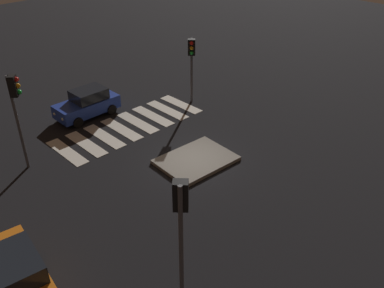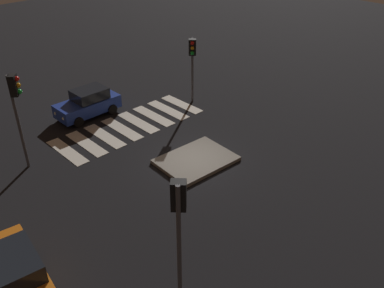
# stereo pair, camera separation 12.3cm
# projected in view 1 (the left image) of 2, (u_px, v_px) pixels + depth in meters

# --- Properties ---
(ground_plane) EXTENTS (80.00, 80.00, 0.00)m
(ground_plane) POSITION_uv_depth(u_px,v_px,m) (192.00, 161.00, 20.84)
(ground_plane) COLOR black
(traffic_island) EXTENTS (3.78, 2.94, 0.18)m
(traffic_island) POSITION_uv_depth(u_px,v_px,m) (196.00, 160.00, 20.76)
(traffic_island) COLOR gray
(traffic_island) RESTS_ON ground
(car_blue) EXTENTS (3.81, 1.82, 1.65)m
(car_blue) POSITION_uv_depth(u_px,v_px,m) (87.00, 103.00, 24.64)
(car_blue) COLOR #1E389E
(car_blue) RESTS_ON ground
(car_orange) EXTENTS (2.30, 4.18, 1.75)m
(car_orange) POSITION_uv_depth(u_px,v_px,m) (15.00, 275.00, 13.56)
(car_orange) COLOR orange
(car_orange) RESTS_ON ground
(traffic_light_east) EXTENTS (0.53, 0.54, 4.73)m
(traffic_light_east) POSITION_uv_depth(u_px,v_px,m) (16.00, 100.00, 18.57)
(traffic_light_east) COLOR #47474C
(traffic_light_east) RESTS_ON ground
(traffic_light_south) EXTENTS (0.54, 0.54, 4.10)m
(traffic_light_south) POSITION_uv_depth(u_px,v_px,m) (192.00, 55.00, 25.04)
(traffic_light_south) COLOR #47474C
(traffic_light_south) RESTS_ON ground
(traffic_light_north) EXTENTS (0.53, 0.54, 4.76)m
(traffic_light_north) POSITION_uv_depth(u_px,v_px,m) (181.00, 215.00, 11.94)
(traffic_light_north) COLOR #47474C
(traffic_light_north) RESTS_ON ground
(crosswalk_near) EXTENTS (8.75, 3.20, 0.02)m
(crosswalk_near) POSITION_uv_depth(u_px,v_px,m) (130.00, 126.00, 23.96)
(crosswalk_near) COLOR silver
(crosswalk_near) RESTS_ON ground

